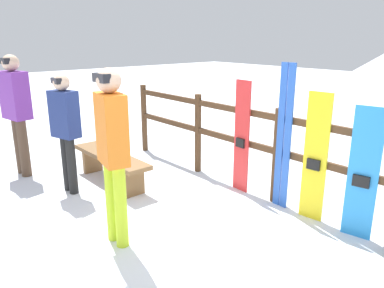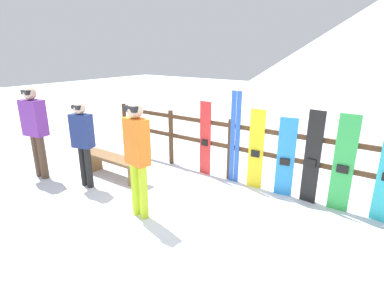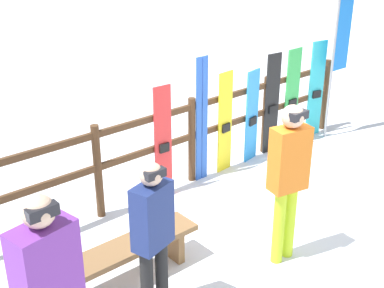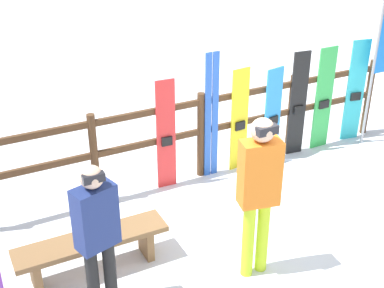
{
  "view_description": "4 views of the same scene",
  "coord_description": "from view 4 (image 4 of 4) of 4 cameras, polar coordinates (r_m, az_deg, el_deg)",
  "views": [
    {
      "loc": [
        2.65,
        -1.96,
        2.04
      ],
      "look_at": [
        -0.61,
        0.85,
        0.79
      ],
      "focal_mm": 35.0,
      "sensor_mm": 36.0,
      "label": 1
    },
    {
      "loc": [
        2.59,
        -3.16,
        2.44
      ],
      "look_at": [
        -0.45,
        1.08,
        0.8
      ],
      "focal_mm": 28.0,
      "sensor_mm": 36.0,
      "label": 2
    },
    {
      "loc": [
        -4.28,
        -3.35,
        3.5
      ],
      "look_at": [
        -0.69,
        0.89,
        1.02
      ],
      "focal_mm": 50.0,
      "sensor_mm": 36.0,
      "label": 3
    },
    {
      "loc": [
        -2.97,
        -3.93,
        3.77
      ],
      "look_at": [
        -0.56,
        0.85,
        1.0
      ],
      "focal_mm": 50.0,
      "sensor_mm": 36.0,
      "label": 4
    }
  ],
  "objects": [
    {
      "name": "ground_plane",
      "position": [
        6.2,
        8.34,
        -10.4
      ],
      "size": [
        40.0,
        40.0,
        0.0
      ],
      "primitive_type": "plane",
      "color": "white"
    },
    {
      "name": "bench",
      "position": [
        5.67,
        -10.63,
        -10.61
      ],
      "size": [
        1.58,
        0.36,
        0.43
      ],
      "color": "brown",
      "rests_on": "ground"
    },
    {
      "name": "ski_pair_blue",
      "position": [
        7.01,
        2.09,
        2.96
      ],
      "size": [
        0.19,
        0.02,
        1.75
      ],
      "color": "blue",
      "rests_on": "ground"
    },
    {
      "name": "snowboard_black_stripe",
      "position": [
        7.77,
        11.23,
        4.15
      ],
      "size": [
        0.26,
        0.08,
        1.56
      ],
      "color": "black",
      "rests_on": "ground"
    },
    {
      "name": "fence",
      "position": [
        7.06,
        0.95,
        1.79
      ],
      "size": [
        5.96,
        0.1,
        1.2
      ],
      "color": "#4C331E",
      "rests_on": "ground"
    },
    {
      "name": "snowboard_red",
      "position": [
        6.8,
        -2.79,
        0.91
      ],
      "size": [
        0.26,
        0.07,
        1.5
      ],
      "color": "red",
      "rests_on": "ground"
    },
    {
      "name": "snowboard_yellow",
      "position": [
        7.27,
        5.08,
        2.53
      ],
      "size": [
        0.27,
        0.08,
        1.47
      ],
      "color": "yellow",
      "rests_on": "ground"
    },
    {
      "name": "snowboard_cyan",
      "position": [
        8.42,
        17.01,
        5.4
      ],
      "size": [
        0.3,
        0.09,
        1.58
      ],
      "color": "#2DBFCC",
      "rests_on": "ground"
    },
    {
      "name": "snowboard_green",
      "position": [
        8.04,
        13.86,
        4.68
      ],
      "size": [
        0.3,
        0.06,
        1.56
      ],
      "color": "green",
      "rests_on": "ground"
    },
    {
      "name": "person_orange",
      "position": [
        5.19,
        7.15,
        -4.46
      ],
      "size": [
        0.42,
        0.29,
        1.76
      ],
      "color": "#B7D826",
      "rests_on": "ground"
    },
    {
      "name": "person_navy",
      "position": [
        4.85,
        -10.11,
        -9.05
      ],
      "size": [
        0.42,
        0.3,
        1.58
      ],
      "color": "black",
      "rests_on": "ground"
    },
    {
      "name": "snowboard_blue",
      "position": [
        7.56,
        8.59,
        3.02
      ],
      "size": [
        0.3,
        0.1,
        1.39
      ],
      "color": "#288CE0",
      "rests_on": "ground"
    }
  ]
}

